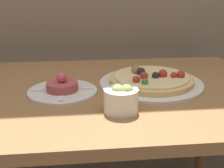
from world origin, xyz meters
TOP-DOWN VIEW (x-y plane):
  - dining_table at (0.00, 0.39)m, footprint 1.26×0.79m
  - pizza_plate at (0.21, 0.42)m, footprint 0.37×0.37m
  - tartare_plate at (-0.10, 0.37)m, footprint 0.23×0.23m
  - small_bowl at (0.07, 0.20)m, footprint 0.10×0.10m

SIDE VIEW (x-z plane):
  - dining_table at x=0.00m, z-range 0.27..1.03m
  - tartare_plate at x=-0.10m, z-range 0.74..0.81m
  - pizza_plate at x=0.21m, z-range 0.74..0.80m
  - small_bowl at x=0.07m, z-range 0.75..0.84m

